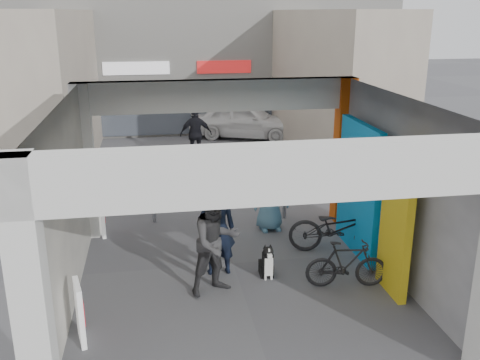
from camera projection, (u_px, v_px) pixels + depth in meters
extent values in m
plane|color=#55565A|center=(233.00, 263.00, 10.98)|extent=(90.00, 90.00, 0.00)
cube|color=silver|center=(30.00, 299.00, 6.22)|extent=(0.40, 0.40, 3.50)
cube|color=silver|center=(86.00, 162.00, 11.86)|extent=(0.40, 0.40, 3.50)
cube|color=#D04E0C|center=(343.00, 151.00, 12.81)|extent=(0.40, 0.40, 3.50)
plane|color=beige|center=(67.00, 209.00, 9.04)|extent=(0.00, 6.40, 6.40)
plane|color=#A7A7AD|center=(399.00, 190.00, 9.98)|extent=(0.00, 6.40, 6.40)
cube|color=#0D8AD5|center=(359.00, 189.00, 11.17)|extent=(0.15, 2.00, 2.80)
cube|color=gold|center=(396.00, 221.00, 9.48)|extent=(0.15, 1.00, 2.80)
plane|color=beige|center=(241.00, 101.00, 8.98)|extent=(6.40, 6.40, 0.00)
cube|color=silver|center=(218.00, 95.00, 11.96)|extent=(6.40, 0.30, 0.70)
cube|color=silver|center=(285.00, 173.00, 6.22)|extent=(6.40, 0.30, 0.70)
cube|color=white|center=(217.00, 96.00, 12.13)|extent=(4.20, 0.05, 0.55)
cube|color=silver|center=(183.00, 34.00, 22.94)|extent=(18.00, 4.00, 8.00)
cube|color=#515966|center=(188.00, 112.00, 21.92)|extent=(16.20, 0.06, 1.80)
cube|color=white|center=(136.00, 68.00, 21.07)|extent=(2.60, 0.06, 0.50)
cube|color=red|center=(224.00, 67.00, 21.62)|extent=(2.20, 0.06, 0.50)
cube|color=#B2A793|center=(53.00, 94.00, 16.57)|extent=(2.00, 9.00, 5.00)
cube|color=#B2A793|center=(331.00, 87.00, 17.99)|extent=(2.00, 9.00, 5.00)
cylinder|color=#96989E|center=(154.00, 203.00, 12.99)|extent=(0.09, 0.09, 0.97)
cylinder|color=#96989E|center=(217.00, 200.00, 13.27)|extent=(0.09, 0.09, 0.96)
cylinder|color=#96989E|center=(285.00, 201.00, 13.27)|extent=(0.09, 0.09, 0.88)
cube|color=white|center=(80.00, 313.00, 8.26)|extent=(0.20, 0.55, 1.00)
cube|color=red|center=(82.00, 310.00, 8.25)|extent=(0.13, 0.38, 0.40)
cube|color=white|center=(101.00, 214.00, 12.25)|extent=(0.19, 0.55, 1.00)
cube|color=red|center=(103.00, 212.00, 12.24)|extent=(0.12, 0.39, 0.40)
cylinder|color=#A3A3A8|center=(154.00, 188.00, 14.43)|extent=(0.06, 0.06, 0.77)
cylinder|color=#A3A3A8|center=(155.00, 201.00, 14.54)|extent=(0.47, 0.47, 0.02)
cylinder|color=#A3A3A8|center=(153.00, 175.00, 14.31)|extent=(0.74, 0.74, 0.05)
cube|color=#A3A3A8|center=(130.00, 197.00, 14.17)|extent=(0.40, 0.40, 0.48)
cube|color=#A3A3A8|center=(129.00, 178.00, 14.21)|extent=(0.40, 0.05, 0.48)
cube|color=#A3A3A8|center=(173.00, 186.00, 15.06)|extent=(0.40, 0.40, 0.48)
cube|color=#A3A3A8|center=(172.00, 168.00, 15.09)|extent=(0.40, 0.05, 0.48)
cube|color=#A3A3A8|center=(142.00, 187.00, 15.02)|extent=(0.40, 0.40, 0.48)
cube|color=#A3A3A8|center=(142.00, 169.00, 15.06)|extent=(0.40, 0.05, 0.48)
cube|color=black|center=(138.00, 183.00, 15.64)|extent=(1.27, 0.63, 0.32)
cube|color=#1B5C1A|center=(137.00, 179.00, 15.44)|extent=(1.06, 0.37, 0.19)
cube|color=#1B5C1A|center=(137.00, 171.00, 15.52)|extent=(1.06, 0.37, 0.19)
cube|color=#1B5C1A|center=(137.00, 162.00, 15.61)|extent=(1.06, 0.37, 0.19)
cube|color=#1B5C1A|center=(220.00, 158.00, 18.29)|extent=(0.52, 0.44, 0.28)
cube|color=navy|center=(220.00, 150.00, 18.20)|extent=(0.52, 0.44, 0.28)
cube|color=black|center=(266.00, 268.00, 10.48)|extent=(0.26, 0.35, 0.26)
cube|color=black|center=(268.00, 263.00, 10.29)|extent=(0.21, 0.17, 0.39)
cube|color=white|center=(269.00, 267.00, 10.21)|extent=(0.16, 0.03, 0.37)
cylinder|color=white|center=(265.00, 273.00, 10.26)|extent=(0.05, 0.05, 0.30)
cylinder|color=white|center=(271.00, 272.00, 10.28)|extent=(0.05, 0.05, 0.30)
sphere|color=black|center=(268.00, 252.00, 10.20)|extent=(0.21, 0.21, 0.21)
cube|color=white|center=(269.00, 255.00, 10.10)|extent=(0.09, 0.13, 0.06)
cone|color=black|center=(265.00, 247.00, 10.20)|extent=(0.08, 0.08, 0.09)
cone|color=black|center=(271.00, 246.00, 10.22)|extent=(0.08, 0.08, 0.09)
imported|color=black|center=(218.00, 229.00, 10.32)|extent=(0.70, 0.47, 1.88)
imported|color=#38383A|center=(216.00, 242.00, 9.60)|extent=(1.17, 1.06, 1.98)
imported|color=teal|center=(270.00, 195.00, 12.45)|extent=(0.90, 0.63, 1.73)
imported|color=black|center=(196.00, 134.00, 18.30)|extent=(1.10, 0.47, 1.86)
imported|color=black|center=(338.00, 228.00, 11.35)|extent=(2.22, 1.25, 1.10)
imported|color=black|center=(347.00, 264.00, 9.93)|extent=(1.57, 0.64, 0.92)
imported|color=white|center=(245.00, 120.00, 21.67)|extent=(4.70, 3.26, 1.49)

